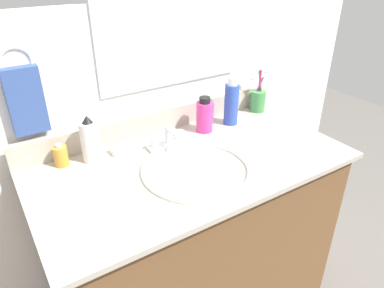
% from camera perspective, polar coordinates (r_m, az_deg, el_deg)
% --- Properties ---
extents(vanity_cabinet, '(1.05, 0.53, 0.79)m').
position_cam_1_polar(vanity_cabinet, '(1.49, 0.20, -16.50)').
color(vanity_cabinet, brown).
rests_on(vanity_cabinet, ground_plane).
extents(countertop, '(1.09, 0.57, 0.02)m').
position_cam_1_polar(countertop, '(1.24, 0.23, -3.15)').
color(countertop, '#B2A899').
rests_on(countertop, vanity_cabinet).
extents(backsplash, '(1.09, 0.02, 0.09)m').
position_cam_1_polar(backsplash, '(1.42, -5.77, 3.63)').
color(backsplash, '#B2A899').
rests_on(backsplash, countertop).
extents(back_wall, '(2.19, 0.04, 1.30)m').
position_cam_1_polar(back_wall, '(1.57, -6.45, -2.39)').
color(back_wall, white).
rests_on(back_wall, ground_plane).
extents(mirror_panel, '(0.60, 0.01, 0.56)m').
position_cam_1_polar(mirror_panel, '(1.39, -3.54, 20.60)').
color(mirror_panel, '#B2BCC6').
extents(towel_ring, '(0.10, 0.01, 0.10)m').
position_cam_1_polar(towel_ring, '(1.24, -26.36, 11.61)').
color(towel_ring, silver).
extents(hand_towel, '(0.11, 0.04, 0.22)m').
position_cam_1_polar(hand_towel, '(1.26, -25.06, 6.26)').
color(hand_towel, '#334C8C').
extents(sink_basin, '(0.38, 0.38, 0.11)m').
position_cam_1_polar(sink_basin, '(1.20, 0.88, -5.43)').
color(sink_basin, white).
rests_on(sink_basin, countertop).
extents(faucet, '(0.16, 0.10, 0.08)m').
position_cam_1_polar(faucet, '(1.31, -3.77, 0.68)').
color(faucet, silver).
rests_on(faucet, countertop).
extents(bottle_soap_pink, '(0.07, 0.07, 0.14)m').
position_cam_1_polar(bottle_soap_pink, '(1.41, 2.02, 4.56)').
color(bottle_soap_pink, '#D8338C').
rests_on(bottle_soap_pink, countertop).
extents(bottle_shampoo_blue, '(0.06, 0.06, 0.20)m').
position_cam_1_polar(bottle_shampoo_blue, '(1.48, 6.33, 6.59)').
color(bottle_shampoo_blue, '#2D4CB2').
rests_on(bottle_shampoo_blue, countertop).
extents(bottle_oil_amber, '(0.05, 0.05, 0.08)m').
position_cam_1_polar(bottle_oil_amber, '(1.27, -20.29, -1.77)').
color(bottle_oil_amber, gold).
rests_on(bottle_oil_amber, countertop).
extents(bottle_lotion_white, '(0.06, 0.06, 0.17)m').
position_cam_1_polar(bottle_lotion_white, '(1.25, -16.00, 0.54)').
color(bottle_lotion_white, white).
rests_on(bottle_lotion_white, countertop).
extents(cup_green, '(0.07, 0.07, 0.20)m').
position_cam_1_polar(cup_green, '(1.63, 10.57, 7.09)').
color(cup_green, '#3F8C47').
rests_on(cup_green, countertop).
extents(soap_bar, '(0.06, 0.04, 0.02)m').
position_cam_1_polar(soap_bar, '(1.30, -11.39, -0.89)').
color(soap_bar, white).
rests_on(soap_bar, countertop).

